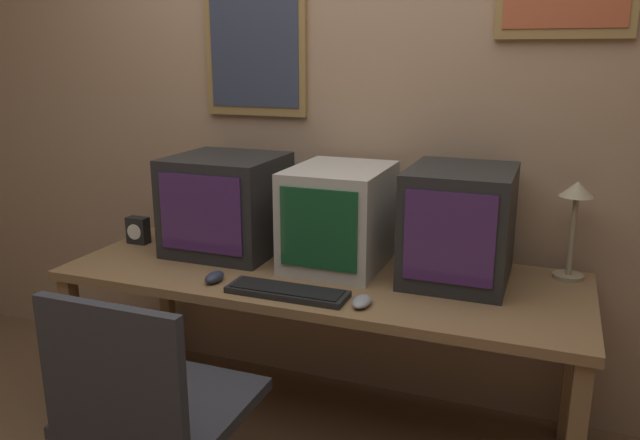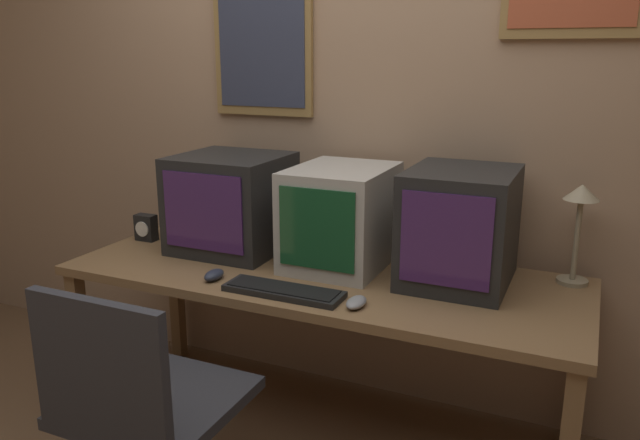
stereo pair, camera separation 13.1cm
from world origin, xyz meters
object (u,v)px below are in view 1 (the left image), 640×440
Objects in this scene: monitor_left at (227,204)px; office_chair at (156,440)px; keyboard_main at (287,291)px; monitor_right at (459,224)px; mouse_near_keyboard at (362,301)px; desk_lamp at (575,208)px; mouse_far_corner at (214,277)px; desk_clock at (138,230)px; monitor_center at (339,216)px.

office_chair is at bearing -75.48° from monitor_left.
monitor_left is at bearing 139.52° from keyboard_main.
monitor_right is 0.51m from mouse_near_keyboard.
mouse_near_keyboard is at bearing 45.90° from office_chair.
mouse_far_corner is at bearing -157.12° from desk_lamp.
keyboard_main is at bearing -3.53° from mouse_far_corner.
office_chair reaches higher than desk_clock.
monitor_left is 1.02× the size of keyboard_main.
mouse_near_keyboard is 0.93× the size of desk_clock.
desk_lamp is (1.38, 0.16, 0.07)m from monitor_left.
desk_clock is at bearing 151.64° from mouse_far_corner.
mouse_far_corner is (-0.59, 0.02, 0.00)m from mouse_near_keyboard.
office_chair is at bearing -80.49° from mouse_far_corner.
monitor_left reaches higher than monitor_center.
monitor_center is 4.62× the size of mouse_far_corner.
desk_lamp is (0.93, 0.54, 0.26)m from keyboard_main.
keyboard_main is at bearing -143.96° from monitor_right.
monitor_center is at bearing 45.22° from mouse_far_corner.
monitor_left reaches higher than mouse_far_corner.
mouse_near_keyboard is at bearing -15.87° from desk_clock.
monitor_center is 0.52× the size of office_chair.
mouse_near_keyboard is 1.09× the size of mouse_far_corner.
mouse_far_corner is at bearing -156.27° from monitor_right.
monitor_right is at bearing 2.43° from desk_clock.
desk_clock is (-0.43, -0.06, -0.15)m from monitor_left.
monitor_left is 4.01× the size of mouse_near_keyboard.
desk_lamp is at bearing 6.73° from desk_clock.
keyboard_main is 1.17× the size of desk_lamp.
desk_lamp is at bearing 21.05° from monitor_right.
mouse_near_keyboard is at bearing -27.86° from monitor_left.
monitor_right reaches higher than keyboard_main.
monitor_left is at bearing 152.14° from mouse_near_keyboard.
desk_clock is (-1.41, -0.06, -0.15)m from monitor_right.
monitor_center is 1.03× the size of monitor_right.
monitor_center is 0.95m from desk_clock.
desk_clock reaches higher than keyboard_main.
desk_lamp is at bearing 6.53° from monitor_left.
office_chair reaches higher than keyboard_main.
monitor_right is at bearing 36.04° from keyboard_main.
mouse_near_keyboard is 0.79m from office_chair.
office_chair reaches higher than mouse_far_corner.
mouse_near_keyboard is 0.30× the size of desk_lamp.
monitor_left is at bearing 104.52° from office_chair.
monitor_left is at bearing 7.37° from desk_clock.
mouse_far_corner is 0.85× the size of desk_clock.
monitor_right is 0.50× the size of office_chair.
monitor_right is 4.11× the size of mouse_near_keyboard.
monitor_left reaches higher than keyboard_main.
mouse_near_keyboard is (-0.26, -0.39, -0.20)m from monitor_right.
desk_lamp reaches higher than office_chair.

